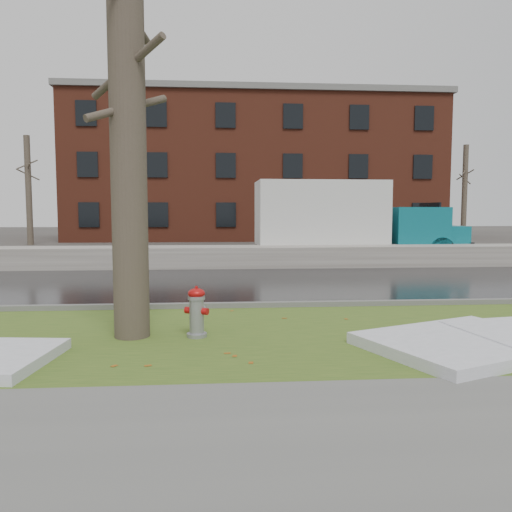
{
  "coord_description": "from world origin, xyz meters",
  "views": [
    {
      "loc": [
        -0.74,
        -8.92,
        1.95
      ],
      "look_at": [
        0.09,
        1.89,
        1.0
      ],
      "focal_mm": 35.0,
      "sensor_mm": 36.0,
      "label": 1
    }
  ],
  "objects": [
    {
      "name": "parking_lot",
      "position": [
        0.0,
        13.0,
        0.01
      ],
      "size": [
        60.0,
        9.0,
        0.03
      ],
      "primitive_type": "cube",
      "color": "slate",
      "rests_on": "ground"
    },
    {
      "name": "worker",
      "position": [
        -3.64,
        8.1,
        1.61
      ],
      "size": [
        0.72,
        0.59,
        1.72
      ],
      "primitive_type": "imported",
      "rotation": [
        0.0,
        0.0,
        3.45
      ],
      "color": "black",
      "rests_on": "snowbank"
    },
    {
      "name": "curb",
      "position": [
        0.0,
        1.0,
        0.07
      ],
      "size": [
        60.0,
        0.15,
        0.14
      ],
      "primitive_type": "cube",
      "color": "slate",
      "rests_on": "ground"
    },
    {
      "name": "bg_tree_center",
      "position": [
        -6.0,
        26.0,
        3.33
      ],
      "size": [
        1.4,
        1.62,
        6.5
      ],
      "color": "brown",
      "rests_on": "ground"
    },
    {
      "name": "snowbank",
      "position": [
        0.0,
        8.7,
        0.38
      ],
      "size": [
        60.0,
        1.6,
        0.75
      ],
      "primitive_type": "cube",
      "color": "#AFA9A0",
      "rests_on": "ground"
    },
    {
      "name": "road",
      "position": [
        0.0,
        4.5,
        0.01
      ],
      "size": [
        60.0,
        7.0,
        0.03
      ],
      "primitive_type": "cube",
      "color": "black",
      "rests_on": "ground"
    },
    {
      "name": "ground",
      "position": [
        0.0,
        0.0,
        0.0
      ],
      "size": [
        120.0,
        120.0,
        0.0
      ],
      "primitive_type": "plane",
      "color": "#47423D",
      "rests_on": "ground"
    },
    {
      "name": "bg_tree_left",
      "position": [
        -12.0,
        22.0,
        3.33
      ],
      "size": [
        1.4,
        1.62,
        6.5
      ],
      "color": "brown",
      "rests_on": "ground"
    },
    {
      "name": "brick_building",
      "position": [
        2.0,
        30.0,
        5.0
      ],
      "size": [
        26.0,
        12.0,
        10.0
      ],
      "primitive_type": "cube",
      "color": "maroon",
      "rests_on": "ground"
    },
    {
      "name": "snow_patch_near",
      "position": [
        2.72,
        -2.3,
        0.12
      ],
      "size": [
        3.16,
        2.83,
        0.16
      ],
      "primitive_type": "cube",
      "rotation": [
        0.0,
        0.0,
        0.39
      ],
      "color": "silver",
      "rests_on": "verge"
    },
    {
      "name": "tree",
      "position": [
        -2.07,
        -1.23,
        3.43
      ],
      "size": [
        1.3,
        1.45,
        6.72
      ],
      "rotation": [
        0.0,
        0.0,
        0.39
      ],
      "color": "brown",
      "rests_on": "verge"
    },
    {
      "name": "bg_tree_right",
      "position": [
        16.0,
        24.0,
        3.33
      ],
      "size": [
        1.4,
        1.62,
        6.5
      ],
      "color": "brown",
      "rests_on": "ground"
    },
    {
      "name": "box_truck",
      "position": [
        4.26,
        10.39,
        1.67
      ],
      "size": [
        9.51,
        2.39,
        3.17
      ],
      "rotation": [
        0.0,
        0.0,
        0.02
      ],
      "color": "black",
      "rests_on": "ground"
    },
    {
      "name": "sidewalk",
      "position": [
        0.0,
        -5.0,
        0.03
      ],
      "size": [
        60.0,
        3.0,
        0.05
      ],
      "primitive_type": "cube",
      "color": "slate",
      "rests_on": "ground"
    },
    {
      "name": "verge",
      "position": [
        0.0,
        -1.25,
        0.02
      ],
      "size": [
        60.0,
        4.5,
        0.04
      ],
      "primitive_type": "cube",
      "color": "#38531B",
      "rests_on": "ground"
    },
    {
      "name": "fire_hydrant",
      "position": [
        -1.07,
        -1.33,
        0.46
      ],
      "size": [
        0.39,
        0.37,
        0.79
      ],
      "rotation": [
        0.0,
        0.0,
        -0.43
      ],
      "color": "gray",
      "rests_on": "verge"
    }
  ]
}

